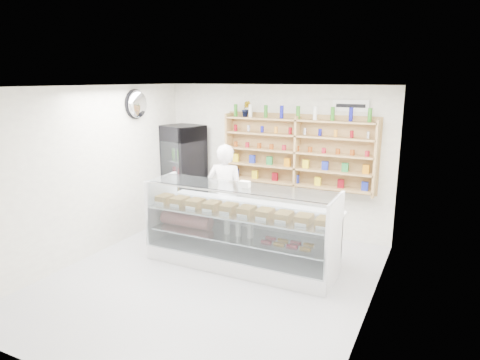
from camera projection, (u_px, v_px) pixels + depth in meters
The scene contains 8 objects.
room at pixel (209, 188), 6.02m from camera, with size 5.00×5.00×5.00m.
display_counter at pixel (240, 244), 6.75m from camera, with size 3.01×0.90×1.31m.
shop_worker at pixel (225, 195), 7.56m from camera, with size 0.66×0.43×1.81m, color white.
drinks_cooler at pixel (184, 174), 8.77m from camera, with size 0.89×0.87×1.99m.
wall_shelving at pixel (297, 152), 7.80m from camera, with size 2.84×0.28×1.33m.
potted_plant at pixel (246, 109), 8.07m from camera, with size 0.17×0.13×0.30m, color #1E6626.
security_mirror at pixel (138, 104), 7.76m from camera, with size 0.15×0.50×0.50m, color silver.
wall_sign at pixel (351, 106), 7.33m from camera, with size 0.62×0.03×0.20m, color white.
Camera 1 is at (2.97, -5.03, 2.90)m, focal length 32.00 mm.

